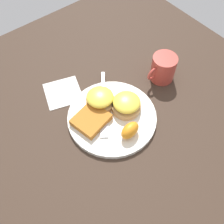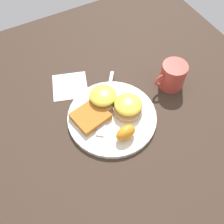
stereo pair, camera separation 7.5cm
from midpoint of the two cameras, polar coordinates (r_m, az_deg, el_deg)
ground_plane at (r=0.78m, az=-2.75°, el=-1.58°), size 1.10×1.10×0.00m
plate at (r=0.78m, az=-2.77°, el=-1.31°), size 0.26×0.26×0.01m
sandwich_benedict_left at (r=0.77m, az=0.36°, el=1.52°), size 0.09×0.09×0.05m
sandwich_benedict_right at (r=0.78m, az=-5.21°, el=2.73°), size 0.09×0.09×0.05m
hashbrown_patty at (r=0.76m, az=-7.42°, el=-1.86°), size 0.11×0.10×0.02m
orange_wedge at (r=0.72m, az=0.76°, el=-4.37°), size 0.06×0.04×0.04m
fork at (r=0.79m, az=-4.56°, el=0.91°), size 0.16×0.20×0.00m
cup at (r=0.86m, az=8.55°, el=9.24°), size 0.11×0.08×0.09m
napkin at (r=0.86m, az=-13.12°, el=4.01°), size 0.14×0.14×0.00m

